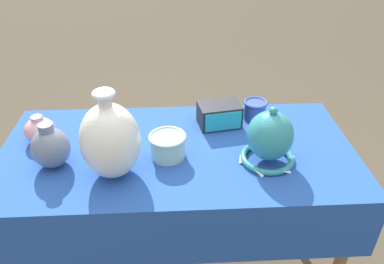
# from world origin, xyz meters

# --- Properties ---
(display_table) EXTENTS (1.32, 0.64, 0.79)m
(display_table) POSITION_xyz_m (0.00, -0.02, 0.70)
(display_table) COLOR olive
(display_table) RESTS_ON ground_plane
(vase_tall_bulbous) EXTENTS (0.20, 0.20, 0.31)m
(vase_tall_bulbous) POSITION_xyz_m (-0.22, -0.13, 0.92)
(vase_tall_bulbous) COLOR white
(vase_tall_bulbous) RESTS_ON display_table
(vase_dome_bell) EXTENTS (0.20, 0.20, 0.22)m
(vase_dome_bell) POSITION_xyz_m (0.32, -0.09, 0.88)
(vase_dome_bell) COLOR teal
(vase_dome_bell) RESTS_ON display_table
(mosaic_tile_box) EXTENTS (0.18, 0.14, 0.09)m
(mosaic_tile_box) POSITION_xyz_m (0.18, 0.16, 0.84)
(mosaic_tile_box) COLOR #232328
(mosaic_tile_box) RESTS_ON display_table
(jar_round_slate) EXTENTS (0.13, 0.13, 0.17)m
(jar_round_slate) POSITION_xyz_m (-0.43, -0.08, 0.86)
(jar_round_slate) COLOR slate
(jar_round_slate) RESTS_ON display_table
(jar_round_rose) EXTENTS (0.11, 0.11, 0.11)m
(jar_round_rose) POSITION_xyz_m (-0.52, 0.08, 0.84)
(jar_round_rose) COLOR #D19399
(jar_round_rose) RESTS_ON display_table
(cup_wide_celadon) EXTENTS (0.14, 0.14, 0.09)m
(cup_wide_celadon) POSITION_xyz_m (-0.03, -0.04, 0.84)
(cup_wide_celadon) COLOR #A8CCB7
(cup_wide_celadon) RESTS_ON display_table
(cup_wide_cobalt) EXTENTS (0.10, 0.10, 0.08)m
(cup_wide_cobalt) POSITION_xyz_m (0.33, 0.20, 0.83)
(cup_wide_cobalt) COLOR #3851A8
(cup_wide_cobalt) RESTS_ON display_table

